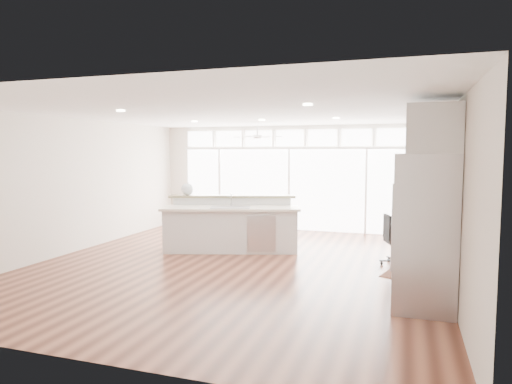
% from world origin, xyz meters
% --- Properties ---
extents(floor, '(7.00, 8.00, 0.02)m').
position_xyz_m(floor, '(0.00, 0.00, -0.01)').
color(floor, '#472116').
rests_on(floor, ground).
extents(ceiling, '(7.00, 8.00, 0.02)m').
position_xyz_m(ceiling, '(0.00, 0.00, 2.70)').
color(ceiling, white).
rests_on(ceiling, wall_back).
extents(wall_back, '(7.00, 0.04, 2.70)m').
position_xyz_m(wall_back, '(0.00, 4.00, 1.35)').
color(wall_back, beige).
rests_on(wall_back, floor).
extents(wall_front, '(7.00, 0.04, 2.70)m').
position_xyz_m(wall_front, '(0.00, -4.00, 1.35)').
color(wall_front, beige).
rests_on(wall_front, floor).
extents(wall_left, '(0.04, 8.00, 2.70)m').
position_xyz_m(wall_left, '(-3.50, 0.00, 1.35)').
color(wall_left, beige).
rests_on(wall_left, floor).
extents(wall_right, '(0.04, 8.00, 2.70)m').
position_xyz_m(wall_right, '(3.50, 0.00, 1.35)').
color(wall_right, beige).
rests_on(wall_right, floor).
extents(glass_wall, '(5.80, 0.06, 2.08)m').
position_xyz_m(glass_wall, '(0.00, 3.94, 1.05)').
color(glass_wall, white).
rests_on(glass_wall, wall_back).
extents(transom_row, '(5.90, 0.06, 0.40)m').
position_xyz_m(transom_row, '(0.00, 3.94, 2.38)').
color(transom_row, white).
rests_on(transom_row, wall_back).
extents(desk_window, '(0.04, 0.85, 0.85)m').
position_xyz_m(desk_window, '(3.46, 0.30, 1.55)').
color(desk_window, white).
rests_on(desk_window, wall_right).
extents(ceiling_fan, '(1.16, 1.16, 0.32)m').
position_xyz_m(ceiling_fan, '(-0.50, 2.80, 2.48)').
color(ceiling_fan, white).
rests_on(ceiling_fan, ceiling).
extents(recessed_lights, '(3.40, 3.00, 0.02)m').
position_xyz_m(recessed_lights, '(0.00, 0.20, 2.68)').
color(recessed_lights, '#EDE5CA').
rests_on(recessed_lights, ceiling).
extents(oven_cabinet, '(0.64, 1.20, 2.50)m').
position_xyz_m(oven_cabinet, '(3.17, 1.80, 1.25)').
color(oven_cabinet, silver).
rests_on(oven_cabinet, floor).
extents(desk_nook, '(0.72, 1.30, 0.76)m').
position_xyz_m(desk_nook, '(3.13, 0.30, 0.38)').
color(desk_nook, silver).
rests_on(desk_nook, floor).
extents(upper_cabinets, '(0.64, 1.30, 0.64)m').
position_xyz_m(upper_cabinets, '(3.17, 0.30, 2.35)').
color(upper_cabinets, silver).
rests_on(upper_cabinets, wall_right).
extents(refrigerator, '(0.76, 0.90, 2.00)m').
position_xyz_m(refrigerator, '(3.11, -1.35, 1.00)').
color(refrigerator, '#B3B2B7').
rests_on(refrigerator, floor).
extents(fridge_cabinet, '(0.64, 0.90, 0.60)m').
position_xyz_m(fridge_cabinet, '(3.17, -1.35, 2.30)').
color(fridge_cabinet, silver).
rests_on(fridge_cabinet, wall_right).
extents(framed_photos, '(0.06, 0.22, 0.80)m').
position_xyz_m(framed_photos, '(3.46, 0.92, 1.40)').
color(framed_photos, black).
rests_on(framed_photos, wall_right).
extents(kitchen_island, '(2.97, 1.83, 1.11)m').
position_xyz_m(kitchen_island, '(-0.50, 1.07, 0.55)').
color(kitchen_island, silver).
rests_on(kitchen_island, floor).
extents(rug, '(0.92, 0.78, 0.01)m').
position_xyz_m(rug, '(2.95, 0.16, 0.01)').
color(rug, '#361911').
rests_on(rug, floor).
extents(office_chair, '(0.57, 0.55, 0.89)m').
position_xyz_m(office_chair, '(2.78, 0.92, 0.45)').
color(office_chair, black).
rests_on(office_chair, floor).
extents(fishbowl, '(0.33, 0.33, 0.26)m').
position_xyz_m(fishbowl, '(-1.53, 1.17, 1.24)').
color(fishbowl, silver).
rests_on(fishbowl, kitchen_island).
extents(monitor, '(0.13, 0.48, 0.39)m').
position_xyz_m(monitor, '(3.05, 0.30, 0.96)').
color(monitor, black).
rests_on(monitor, desk_nook).
extents(keyboard, '(0.13, 0.33, 0.02)m').
position_xyz_m(keyboard, '(2.88, 0.30, 0.77)').
color(keyboard, silver).
rests_on(keyboard, desk_nook).
extents(potted_plant, '(0.25, 0.27, 0.21)m').
position_xyz_m(potted_plant, '(3.17, 1.80, 2.60)').
color(potted_plant, '#295926').
rests_on(potted_plant, oven_cabinet).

